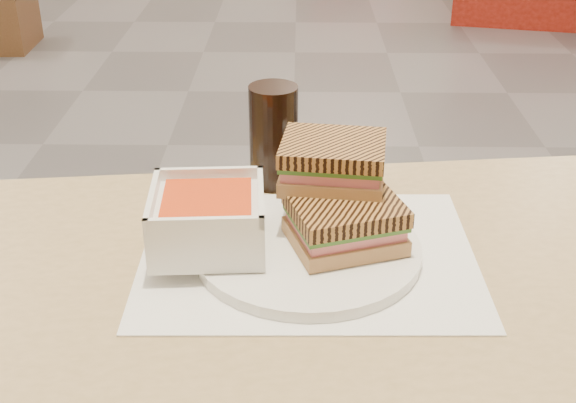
{
  "coord_description": "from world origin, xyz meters",
  "views": [
    {
      "loc": [
        0.02,
        -2.74,
        1.22
      ],
      "look_at": [
        0.01,
        -2.0,
        0.82
      ],
      "focal_mm": 46.95,
      "sensor_mm": 36.0,
      "label": 1
    }
  ],
  "objects_px": {
    "plate": "(308,250)",
    "panini_lower": "(345,222)",
    "cola_glass": "(274,136)",
    "main_table": "(266,402)",
    "soup_bowl": "(208,221)"
  },
  "relations": [
    {
      "from": "main_table",
      "to": "plate",
      "type": "height_order",
      "value": "plate"
    },
    {
      "from": "soup_bowl",
      "to": "panini_lower",
      "type": "distance_m",
      "value": 0.16
    },
    {
      "from": "main_table",
      "to": "soup_bowl",
      "type": "relative_size",
      "value": 9.48
    },
    {
      "from": "main_table",
      "to": "cola_glass",
      "type": "height_order",
      "value": "cola_glass"
    },
    {
      "from": "plate",
      "to": "cola_glass",
      "type": "distance_m",
      "value": 0.2
    },
    {
      "from": "main_table",
      "to": "soup_bowl",
      "type": "height_order",
      "value": "soup_bowl"
    },
    {
      "from": "main_table",
      "to": "cola_glass",
      "type": "xyz_separation_m",
      "value": [
        0.0,
        0.31,
        0.18
      ]
    },
    {
      "from": "main_table",
      "to": "soup_bowl",
      "type": "distance_m",
      "value": 0.21
    },
    {
      "from": "plate",
      "to": "panini_lower",
      "type": "xyz_separation_m",
      "value": [
        0.04,
        0.0,
        0.04
      ]
    },
    {
      "from": "cola_glass",
      "to": "soup_bowl",
      "type": "bearing_deg",
      "value": -109.88
    },
    {
      "from": "soup_bowl",
      "to": "cola_glass",
      "type": "bearing_deg",
      "value": 70.12
    },
    {
      "from": "plate",
      "to": "panini_lower",
      "type": "height_order",
      "value": "panini_lower"
    },
    {
      "from": "soup_bowl",
      "to": "panini_lower",
      "type": "height_order",
      "value": "soup_bowl"
    },
    {
      "from": "main_table",
      "to": "plate",
      "type": "distance_m",
      "value": 0.18
    },
    {
      "from": "main_table",
      "to": "soup_bowl",
      "type": "bearing_deg",
      "value": 120.27
    }
  ]
}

